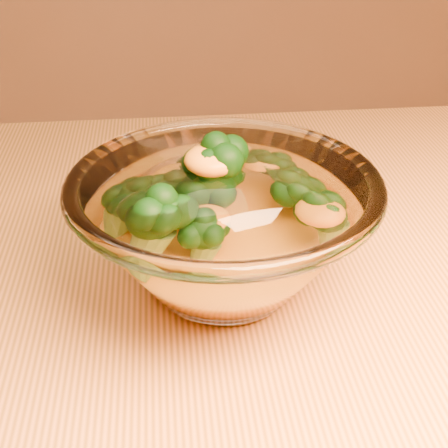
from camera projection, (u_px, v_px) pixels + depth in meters
The scene contains 4 objects.
table at pixel (315, 378), 0.57m from camera, with size 1.20×0.80×0.75m.
glass_bowl at pixel (224, 230), 0.49m from camera, with size 0.24×0.24×0.11m.
cheese_sauce at pixel (224, 253), 0.50m from camera, with size 0.14×0.14×0.04m, color orange.
broccoli_heap at pixel (214, 203), 0.49m from camera, with size 0.17×0.13×0.09m.
Camera 1 is at (-0.13, -0.40, 1.07)m, focal length 50.00 mm.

